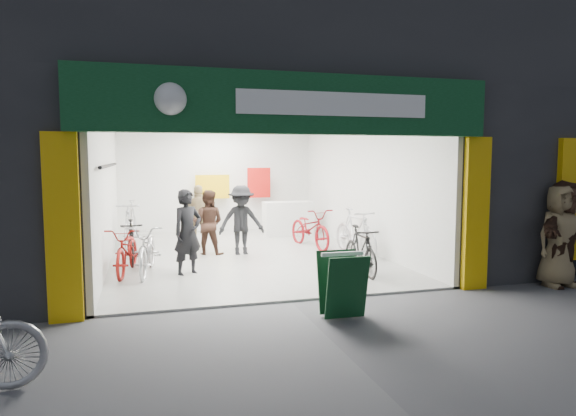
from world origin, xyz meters
name	(u,v)px	position (x,y,z in m)	size (l,w,h in m)	color
ground	(292,302)	(0.00, 0.00, 0.00)	(60.00, 60.00, 0.00)	#56565B
building	(270,74)	(0.91, 4.99, 4.31)	(17.00, 10.27, 8.00)	#232326
bike_left_front	(148,249)	(-2.12, 2.59, 0.50)	(0.66, 1.90, 1.00)	#BABBBF
bike_left_midfront	(132,242)	(-2.45, 3.73, 0.47)	(0.44, 1.55, 0.93)	black
bike_left_midback	(128,251)	(-2.50, 2.70, 0.47)	(0.63, 1.79, 0.94)	maroon
bike_left_back	(131,224)	(-2.50, 5.83, 0.59)	(0.55, 1.96, 1.18)	#A2A2A6
bike_right_front	(360,251)	(1.80, 1.44, 0.47)	(0.45, 1.58, 0.95)	black
bike_right_mid	(310,228)	(1.80, 4.49, 0.51)	(0.67, 1.92, 1.01)	maroon
bike_right_back	(356,232)	(2.50, 3.29, 0.55)	(0.52, 1.82, 1.10)	#B8B8BD
customer_a	(188,233)	(-1.39, 2.28, 0.83)	(0.60, 0.40, 1.66)	black
customer_b	(208,223)	(-0.76, 4.24, 0.76)	(0.74, 0.57, 1.52)	#372119
customer_c	(241,221)	(-0.03, 3.98, 0.81)	(1.05, 0.60, 1.62)	black
customer_d	(199,217)	(-0.85, 5.28, 0.79)	(0.93, 0.39, 1.58)	#957F56
pedestrian_near	(559,236)	(4.79, -0.30, 0.90)	(0.88, 0.57, 1.79)	olive
pedestrian_far	(563,233)	(4.87, -0.30, 0.93)	(1.73, 0.55, 1.87)	#362218
sandwich_board	(342,283)	(0.47, -0.93, 0.50)	(0.62, 0.62, 0.91)	#0E381A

